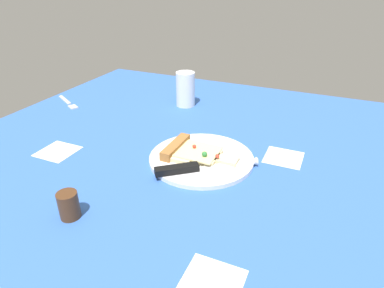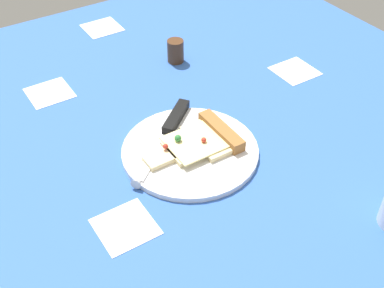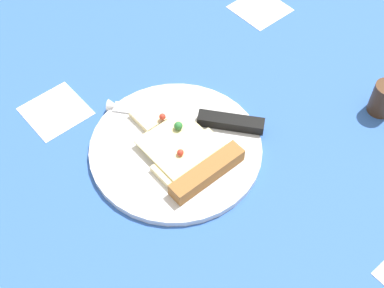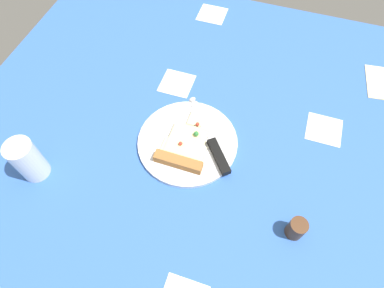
% 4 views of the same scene
% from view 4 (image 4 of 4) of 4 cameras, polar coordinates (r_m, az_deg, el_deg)
% --- Properties ---
extents(ground_plane, '(1.30, 1.30, 0.03)m').
position_cam_4_polar(ground_plane, '(0.83, 0.64, -2.18)').
color(ground_plane, '#3360B7').
rests_on(ground_plane, ground).
extents(plate, '(0.25, 0.25, 0.01)m').
position_cam_4_polar(plate, '(0.83, -0.77, 0.38)').
color(plate, silver).
rests_on(plate, ground_plane).
extents(pizza_slice, '(0.12, 0.17, 0.03)m').
position_cam_4_polar(pizza_slice, '(0.81, -1.37, -0.61)').
color(pizza_slice, beige).
rests_on(pizza_slice, plate).
extents(knife, '(0.17, 0.20, 0.02)m').
position_cam_4_polar(knife, '(0.82, 3.56, 0.64)').
color(knife, silver).
rests_on(knife, plate).
extents(drinking_glass, '(0.06, 0.06, 0.11)m').
position_cam_4_polar(drinking_glass, '(0.83, -26.88, -2.51)').
color(drinking_glass, white).
rests_on(drinking_glass, ground_plane).
extents(pepper_shaker, '(0.04, 0.04, 0.05)m').
position_cam_4_polar(pepper_shaker, '(0.75, 17.83, -13.94)').
color(pepper_shaker, '#4C2D19').
rests_on(pepper_shaker, ground_plane).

